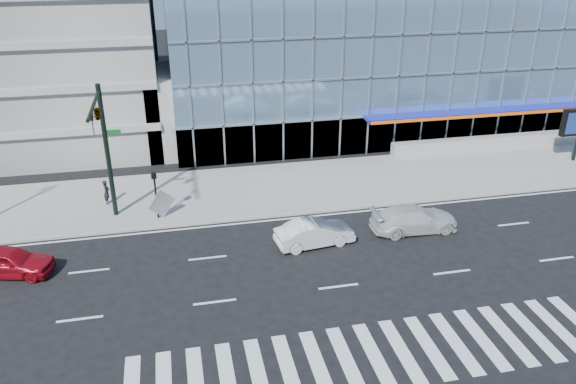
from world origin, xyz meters
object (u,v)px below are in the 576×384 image
at_px(traffic_signal, 100,126).
at_px(white_sedan, 315,233).
at_px(white_suv, 414,219).
at_px(pedestrian, 107,192).
at_px(ped_signal_post, 155,188).
at_px(tilted_panel, 162,203).
at_px(red_sedan, 9,261).

distance_m(traffic_signal, white_sedan, 12.94).
height_order(traffic_signal, white_sedan, traffic_signal).
height_order(traffic_signal, white_suv, traffic_signal).
bearing_deg(pedestrian, traffic_signal, -164.01).
relative_size(white_suv, white_sedan, 1.17).
bearing_deg(white_sedan, ped_signal_post, 53.22).
bearing_deg(ped_signal_post, white_sedan, -29.64).
height_order(traffic_signal, tilted_panel, traffic_signal).
height_order(ped_signal_post, white_suv, ped_signal_post).
xyz_separation_m(traffic_signal, white_sedan, (10.88, -4.40, -5.45)).
distance_m(white_suv, red_sedan, 21.66).
distance_m(ped_signal_post, tilted_panel, 1.11).
xyz_separation_m(white_sedan, pedestrian, (-11.47, 7.50, 0.22)).
relative_size(traffic_signal, tilted_panel, 6.15).
bearing_deg(traffic_signal, pedestrian, 100.68).
bearing_deg(white_suv, pedestrian, 68.36).
bearing_deg(white_suv, ped_signal_post, 73.58).
distance_m(white_suv, tilted_panel, 14.79).
bearing_deg(ped_signal_post, white_suv, -16.94).
xyz_separation_m(red_sedan, pedestrian, (4.19, 7.13, 0.20)).
distance_m(traffic_signal, ped_signal_post, 4.75).
relative_size(ped_signal_post, tilted_panel, 2.31).
relative_size(traffic_signal, ped_signal_post, 2.67).
xyz_separation_m(ped_signal_post, tilted_panel, (0.28, 0.06, -1.07)).
height_order(white_sedan, pedestrian, pedestrian).
bearing_deg(red_sedan, white_suv, -75.77).
xyz_separation_m(ped_signal_post, white_suv, (14.38, -4.38, -1.41)).
bearing_deg(white_suv, tilted_panel, 73.04).
relative_size(white_suv, red_sedan, 1.17).
bearing_deg(traffic_signal, white_suv, -13.35).
xyz_separation_m(white_sedan, tilted_panel, (-8.10, 4.83, 0.35)).
distance_m(white_sedan, red_sedan, 15.67).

